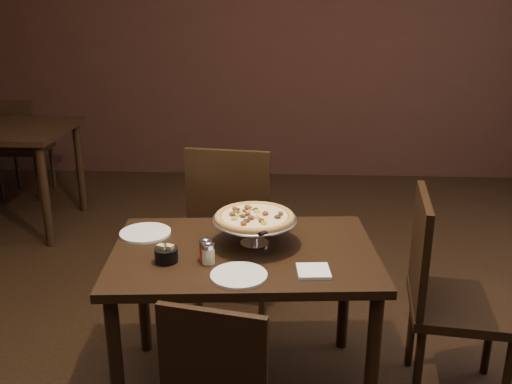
{
  "coord_description": "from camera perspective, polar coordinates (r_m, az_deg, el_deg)",
  "views": [
    {
      "loc": [
        0.12,
        -2.17,
        1.77
      ],
      "look_at": [
        -0.01,
        0.13,
        0.97
      ],
      "focal_mm": 40.0,
      "sensor_mm": 36.0,
      "label": 1
    }
  ],
  "objects": [
    {
      "name": "parmesan_shaker",
      "position": [
        2.37,
        -4.8,
        -6.11
      ],
      "size": [
        0.06,
        0.06,
        0.1
      ],
      "color": "#F8F2C1",
      "rests_on": "dining_table"
    },
    {
      "name": "plate_near",
      "position": [
        2.27,
        -1.73,
        -8.33
      ],
      "size": [
        0.23,
        0.23,
        0.01
      ],
      "primitive_type": "cylinder",
      "color": "white",
      "rests_on": "dining_table"
    },
    {
      "name": "dining_table",
      "position": [
        2.54,
        -1.2,
        -7.73
      ],
      "size": [
        1.2,
        0.85,
        0.72
      ],
      "rotation": [
        0.0,
        0.0,
        0.08
      ],
      "color": "black",
      "rests_on": "ground"
    },
    {
      "name": "chair_far",
      "position": [
        3.28,
        -2.28,
        -2.83
      ],
      "size": [
        0.52,
        0.52,
        1.0
      ],
      "rotation": [
        0.0,
        0.0,
        3.01
      ],
      "color": "black",
      "rests_on": "ground"
    },
    {
      "name": "chair_side",
      "position": [
        2.7,
        18.42,
        -9.4
      ],
      "size": [
        0.5,
        0.5,
        0.97
      ],
      "rotation": [
        0.0,
        0.0,
        1.44
      ],
      "color": "black",
      "rests_on": "ground"
    },
    {
      "name": "pepper_flake_shaker",
      "position": [
        2.4,
        -5.05,
        -5.77
      ],
      "size": [
        0.06,
        0.06,
        0.1
      ],
      "color": "maroon",
      "rests_on": "dining_table"
    },
    {
      "name": "serving_spatula",
      "position": [
        2.37,
        1.34,
        -3.91
      ],
      "size": [
        0.16,
        0.16,
        0.02
      ],
      "rotation": [
        0.0,
        0.0,
        -0.65
      ],
      "color": "silver",
      "rests_on": "pizza_stand"
    },
    {
      "name": "bg_chair_far",
      "position": [
        5.56,
        -22.56,
        4.46
      ],
      "size": [
        0.43,
        0.43,
        0.91
      ],
      "rotation": [
        0.0,
        0.0,
        3.15
      ],
      "color": "black",
      "rests_on": "ground"
    },
    {
      "name": "napkin_stack",
      "position": [
        2.31,
        5.76,
        -7.89
      ],
      "size": [
        0.14,
        0.14,
        0.01
      ],
      "primitive_type": "cube",
      "rotation": [
        0.0,
        0.0,
        0.08
      ],
      "color": "white",
      "rests_on": "dining_table"
    },
    {
      "name": "packet_caddy",
      "position": [
        2.41,
        -8.97,
        -6.19
      ],
      "size": [
        0.1,
        0.1,
        0.08
      ],
      "rotation": [
        0.0,
        0.0,
        -0.42
      ],
      "color": "black",
      "rests_on": "dining_table"
    },
    {
      "name": "room",
      "position": [
        2.23,
        1.62,
        9.63
      ],
      "size": [
        6.04,
        7.04,
        2.84
      ],
      "color": "black",
      "rests_on": "ground"
    },
    {
      "name": "pizza_stand",
      "position": [
        2.5,
        -0.15,
        -2.55
      ],
      "size": [
        0.38,
        0.38,
        0.16
      ],
      "color": "silver",
      "rests_on": "dining_table"
    },
    {
      "name": "plate_left",
      "position": [
        2.7,
        -11.01,
        -4.04
      ],
      "size": [
        0.24,
        0.24,
        0.01
      ],
      "primitive_type": "cylinder",
      "color": "white",
      "rests_on": "dining_table"
    }
  ]
}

